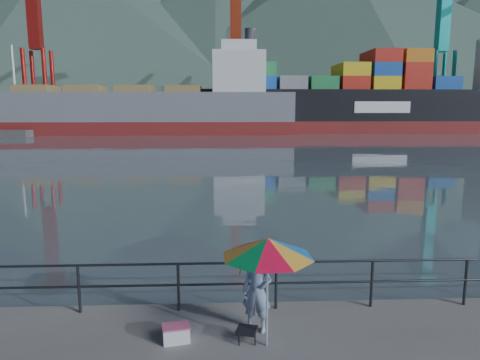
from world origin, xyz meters
name	(u,v)px	position (x,y,z in m)	size (l,w,h in m)	color
harbor_water	(215,123)	(0.00, 130.00, 0.00)	(500.00, 280.00, 0.00)	#51626B
far_dock	(256,127)	(10.00, 93.00, 0.00)	(200.00, 40.00, 0.40)	#514F4C
guardrail	(129,287)	(0.00, 1.70, 0.52)	(22.00, 0.06, 1.03)	#2D3033
mountains	(296,44)	(38.82, 207.75, 35.55)	(600.00, 332.80, 80.00)	#385147
port_cranes	(361,51)	(31.00, 84.00, 16.00)	(116.00, 28.00, 38.40)	red
container_stacks	(350,114)	(32.45, 94.25, 3.13)	(58.00, 8.40, 7.80)	#267F3F
fisherman	(257,291)	(2.53, 0.83, 0.77)	(0.56, 0.37, 1.53)	#2F5187
beach_umbrella	(268,247)	(2.66, 0.30, 1.79)	(2.12, 2.12, 1.95)	white
folding_stool	(247,335)	(2.32, 0.45, 0.12)	(0.44, 0.44, 0.23)	black
cooler_bag	(176,334)	(1.07, 0.51, 0.13)	(0.46, 0.31, 0.27)	silver
fishing_rod	(241,304)	(2.28, 1.93, 0.00)	(0.02, 0.02, 1.92)	black
bulk_carrier	(155,109)	(-9.78, 70.76, 4.11)	(52.48, 9.08, 14.50)	maroon
container_ship	(380,100)	(32.10, 74.41, 5.78)	(66.99, 11.16, 18.10)	maroon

